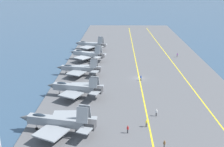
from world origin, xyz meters
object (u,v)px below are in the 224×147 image
(crew_brown_vest, at_px, (164,144))
(crew_purple_vest, at_px, (177,55))
(parked_jet_nearest, at_px, (58,121))
(parked_jet_second, at_px, (75,88))
(crew_blue_vest, at_px, (141,78))
(crew_red_vest, at_px, (128,129))
(crew_yellow_vest, at_px, (146,123))
(parked_jet_third, at_px, (79,69))
(parked_jet_fifth, at_px, (91,44))
(parked_jet_fourth, at_px, (87,54))
(crew_white_vest, at_px, (156,112))

(crew_brown_vest, bearing_deg, crew_purple_vest, -13.10)
(parked_jet_nearest, bearing_deg, crew_purple_vest, -31.01)
(parked_jet_second, relative_size, crew_blue_vest, 9.50)
(crew_brown_vest, height_order, crew_red_vest, crew_red_vest)
(crew_red_vest, bearing_deg, crew_yellow_vest, -56.57)
(parked_jet_third, relative_size, parked_jet_fifth, 1.01)
(crew_yellow_vest, bearing_deg, crew_red_vest, 123.43)
(parked_jet_second, relative_size, parked_jet_fifth, 1.04)
(parked_jet_third, relative_size, crew_purple_vest, 8.97)
(parked_jet_fourth, xyz_separation_m, parked_jet_fifth, (18.40, 0.30, -0.15))
(parked_jet_second, bearing_deg, parked_jet_fifth, 1.01)
(crew_brown_vest, bearing_deg, parked_jet_third, 27.18)
(crew_purple_vest, relative_size, crew_red_vest, 0.99)
(crew_red_vest, bearing_deg, parked_jet_second, 36.15)
(parked_jet_nearest, relative_size, parked_jet_fourth, 1.10)
(parked_jet_fourth, distance_m, crew_brown_vest, 65.31)
(parked_jet_second, xyz_separation_m, crew_purple_vest, (42.95, -36.62, -1.72))
(parked_jet_second, distance_m, crew_blue_vest, 23.73)
(crew_purple_vest, xyz_separation_m, crew_blue_vest, (-29.15, 17.40, -0.03))
(parked_jet_second, relative_size, crew_yellow_vest, 8.99)
(parked_jet_nearest, height_order, parked_jet_second, parked_jet_nearest)
(parked_jet_fourth, height_order, parked_jet_fifth, parked_jet_fourth)
(crew_purple_vest, bearing_deg, crew_blue_vest, 149.17)
(parked_jet_nearest, height_order, crew_yellow_vest, parked_jet_nearest)
(crew_white_vest, bearing_deg, parked_jet_second, 62.16)
(parked_jet_second, xyz_separation_m, crew_yellow_vest, (-16.39, -18.17, -1.69))
(parked_jet_third, bearing_deg, crew_brown_vest, -152.82)
(parked_jet_fifth, bearing_deg, parked_jet_second, -178.99)
(crew_brown_vest, bearing_deg, crew_blue_vest, 2.51)
(parked_jet_fifth, height_order, crew_blue_vest, parked_jet_fifth)
(parked_jet_second, relative_size, crew_brown_vest, 9.58)
(parked_jet_second, distance_m, crew_purple_vest, 56.46)
(crew_red_vest, xyz_separation_m, crew_blue_vest, (32.95, -5.23, -0.03))
(parked_jet_nearest, distance_m, parked_jet_fourth, 56.26)
(parked_jet_second, height_order, crew_brown_vest, parked_jet_second)
(parked_jet_fifth, height_order, crew_yellow_vest, parked_jet_fifth)
(parked_jet_third, height_order, crew_red_vest, parked_jet_third)
(parked_jet_fourth, bearing_deg, crew_purple_vest, -80.96)
(parked_jet_nearest, bearing_deg, parked_jet_fourth, -0.09)
(parked_jet_nearest, distance_m, parked_jet_third, 38.10)
(parked_jet_fourth, relative_size, crew_white_vest, 8.70)
(parked_jet_third, xyz_separation_m, crew_red_vest, (-38.00, -15.39, -1.30))
(parked_jet_nearest, bearing_deg, crew_white_vest, -69.55)
(parked_jet_third, distance_m, crew_blue_vest, 21.27)
(crew_brown_vest, bearing_deg, crew_yellow_vest, 18.41)
(crew_brown_vest, height_order, crew_blue_vest, crew_blue_vest)
(crew_purple_vest, bearing_deg, crew_red_vest, 159.98)
(crew_purple_vest, bearing_deg, crew_yellow_vest, 162.73)
(parked_jet_third, bearing_deg, parked_jet_second, -175.74)
(crew_red_vest, distance_m, crew_blue_vest, 33.37)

